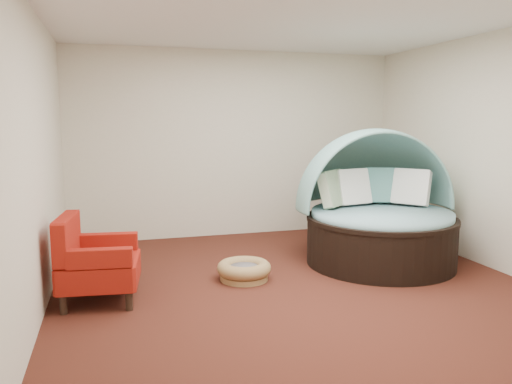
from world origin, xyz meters
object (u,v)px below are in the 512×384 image
object	(u,v)px
pet_basket	(244,270)
side_table	(101,256)
red_armchair	(94,262)
canopy_daybed	(378,201)

from	to	relation	value
pet_basket	side_table	xyz separation A→B (m)	(-1.52, 0.34, 0.19)
red_armchair	side_table	size ratio (longest dim) A/B	1.70
canopy_daybed	side_table	xyz separation A→B (m)	(-3.32, 0.10, -0.47)
canopy_daybed	side_table	bearing A→B (deg)	-176.71
red_armchair	side_table	xyz separation A→B (m)	(0.06, 0.58, -0.10)
canopy_daybed	pet_basket	distance (m)	1.93
pet_basket	side_table	world-z (taller)	side_table
red_armchair	pet_basket	bearing A→B (deg)	15.50
canopy_daybed	side_table	world-z (taller)	canopy_daybed
canopy_daybed	pet_basket	xyz separation A→B (m)	(-1.79, -0.25, -0.66)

